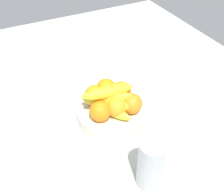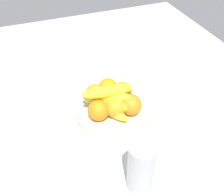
# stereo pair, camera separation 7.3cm
# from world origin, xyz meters

# --- Properties ---
(ground_plane) EXTENTS (1.80, 1.40, 0.03)m
(ground_plane) POSITION_xyz_m (0.00, 0.00, -0.01)
(ground_plane) COLOR #AEB6B0
(fruit_bowl) EXTENTS (0.25, 0.25, 0.05)m
(fruit_bowl) POSITION_xyz_m (-0.01, -0.03, 0.02)
(fruit_bowl) COLOR beige
(fruit_bowl) RESTS_ON ground_plane
(orange_front_left) EXTENTS (0.07, 0.07, 0.07)m
(orange_front_left) POSITION_xyz_m (-0.03, 0.02, 0.08)
(orange_front_left) COLOR orange
(orange_front_left) RESTS_ON fruit_bowl
(orange_front_right) EXTENTS (0.07, 0.07, 0.07)m
(orange_front_right) POSITION_xyz_m (-0.07, -0.02, 0.08)
(orange_front_right) COLOR orange
(orange_front_right) RESTS_ON fruit_bowl
(orange_center) EXTENTS (0.07, 0.07, 0.07)m
(orange_center) POSITION_xyz_m (-0.05, -0.07, 0.08)
(orange_center) COLOR orange
(orange_center) RESTS_ON fruit_bowl
(orange_back_left) EXTENTS (0.07, 0.07, 0.07)m
(orange_back_left) POSITION_xyz_m (0.03, -0.09, 0.08)
(orange_back_left) COLOR orange
(orange_back_left) RESTS_ON fruit_bowl
(orange_back_right) EXTENTS (0.07, 0.07, 0.07)m
(orange_back_right) POSITION_xyz_m (0.03, -0.03, 0.08)
(orange_back_right) COLOR orange
(orange_back_right) RESTS_ON fruit_bowl
(orange_top_stack) EXTENTS (0.07, 0.07, 0.07)m
(orange_top_stack) POSITION_xyz_m (0.04, 0.02, 0.08)
(orange_top_stack) COLOR orange
(orange_top_stack) RESTS_ON fruit_bowl
(banana_bunch) EXTENTS (0.17, 0.17, 0.11)m
(banana_bunch) POSITION_xyz_m (0.01, -0.05, 0.10)
(banana_bunch) COLOR yellow
(banana_bunch) RESTS_ON fruit_bowl
(thermos_tumbler) EXTENTS (0.07, 0.07, 0.16)m
(thermos_tumbler) POSITION_xyz_m (0.28, -0.05, 0.08)
(thermos_tumbler) COLOR #B4B6BB
(thermos_tumbler) RESTS_ON ground_plane
(jar_lid) EXTENTS (0.06, 0.06, 0.02)m
(jar_lid) POSITION_xyz_m (-0.24, -0.15, 0.01)
(jar_lid) COLOR white
(jar_lid) RESTS_ON ground_plane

